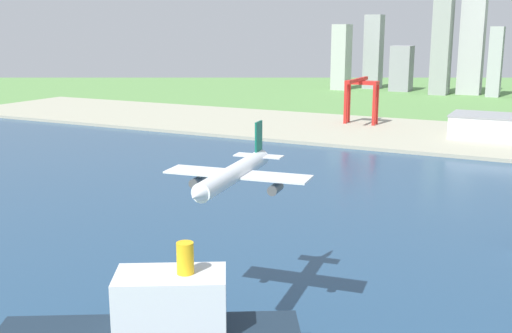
{
  "coord_description": "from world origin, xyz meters",
  "views": [
    {
      "loc": [
        89.92,
        36.23,
        77.27
      ],
      "look_at": [
        0.94,
        213.86,
        32.91
      ],
      "focal_mm": 43.38,
      "sensor_mm": 36.0,
      "label": 1
    }
  ],
  "objects": [
    {
      "name": "water_bay",
      "position": [
        0.0,
        240.0,
        0.07
      ],
      "size": [
        840.0,
        360.0,
        0.15
      ],
      "primitive_type": "cube",
      "color": "navy",
      "rests_on": "ground"
    },
    {
      "name": "industrial_pier",
      "position": [
        0.0,
        490.0,
        1.25
      ],
      "size": [
        840.0,
        140.0,
        2.5
      ],
      "primitive_type": "cube",
      "color": "#A6A58E",
      "rests_on": "ground"
    },
    {
      "name": "ground_plane",
      "position": [
        0.0,
        300.0,
        0.0
      ],
      "size": [
        2400.0,
        2400.0,
        0.0
      ],
      "primitive_type": "plane",
      "color": "#5D904B"
    },
    {
      "name": "cargo_ship",
      "position": [
        10.41,
        143.27,
        8.42
      ],
      "size": [
        69.12,
        48.52,
        30.2
      ],
      "color": "#192838",
      "rests_on": "water_bay"
    },
    {
      "name": "port_crane_red",
      "position": [
        -55.58,
        512.37,
        29.72
      ],
      "size": [
        25.82,
        47.5,
        37.15
      ],
      "color": "red",
      "rests_on": "industrial_pier"
    },
    {
      "name": "warehouse_main",
      "position": [
        50.21,
        491.73,
        10.76
      ],
      "size": [
        63.5,
        37.48,
        16.48
      ],
      "color": "white",
      "rests_on": "industrial_pier"
    },
    {
      "name": "distant_skyline",
      "position": [
        -42.72,
        814.85,
        48.25
      ],
      "size": [
        287.72,
        62.96,
        123.05
      ],
      "color": "#AFB3B1",
      "rests_on": "ground"
    },
    {
      "name": "airplane_landing",
      "position": [
        16.21,
        170.54,
        40.99
      ],
      "size": [
        39.26,
        47.27,
        15.35
      ],
      "color": "silver"
    }
  ]
}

